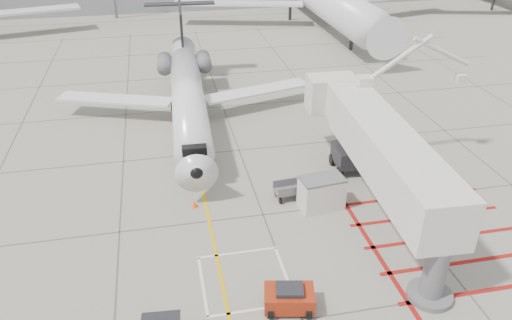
{
  "coord_description": "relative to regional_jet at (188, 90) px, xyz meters",
  "views": [
    {
      "loc": [
        -5.09,
        -18.77,
        16.66
      ],
      "look_at": [
        0.0,
        6.0,
        2.5
      ],
      "focal_mm": 35.0,
      "sensor_mm": 36.0,
      "label": 1
    }
  ],
  "objects": [
    {
      "name": "baggage_cart",
      "position": [
        4.99,
        -10.0,
        -2.97
      ],
      "size": [
        1.8,
        1.22,
        1.09
      ],
      "primitive_type": null,
      "rotation": [
        0.0,
        0.0,
        0.08
      ],
      "color": "#58585D",
      "rests_on": "ground_plane"
    },
    {
      "name": "cone_nose",
      "position": [
        -0.66,
        -9.82,
        -3.28
      ],
      "size": [
        0.33,
        0.33,
        0.46
      ],
      "primitive_type": "cone",
      "color": "#FF530D",
      "rests_on": "ground_plane"
    },
    {
      "name": "cone_side",
      "position": [
        6.69,
        -11.06,
        -3.23
      ],
      "size": [
        0.41,
        0.41,
        0.56
      ],
      "primitive_type": "cone",
      "color": "#EC490C",
      "rests_on": "ground_plane"
    },
    {
      "name": "jet_bridge",
      "position": [
        9.49,
        -13.17,
        0.05
      ],
      "size": [
        9.32,
        18.2,
        7.12
      ],
      "primitive_type": null,
      "rotation": [
        0.0,
        0.0,
        -0.05
      ],
      "color": "silver",
      "rests_on": "ground_plane"
    },
    {
      "name": "regional_jet",
      "position": [
        0.0,
        0.0,
        0.0
      ],
      "size": [
        22.38,
        27.69,
        7.03
      ],
      "primitive_type": null,
      "rotation": [
        0.0,
        0.0,
        -0.04
      ],
      "color": "silver",
      "rests_on": "ground_plane"
    },
    {
      "name": "ground_power_unit",
      "position": [
        6.55,
        -11.31,
        -2.53
      ],
      "size": [
        2.62,
        1.71,
        1.96
      ],
      "primitive_type": null,
      "rotation": [
        0.0,
        0.0,
        0.11
      ],
      "color": "silver",
      "rests_on": "ground_plane"
    },
    {
      "name": "pushback_tug",
      "position": [
        2.7,
        -18.6,
        -2.87
      ],
      "size": [
        2.42,
        1.78,
        1.28
      ],
      "primitive_type": null,
      "rotation": [
        0.0,
        0.0,
        -0.2
      ],
      "color": "#99250E",
      "rests_on": "ground_plane"
    },
    {
      "name": "ground_plane",
      "position": [
        3.09,
        -15.41,
        -3.51
      ],
      "size": [
        260.0,
        260.0,
        0.0
      ],
      "primitive_type": "plane",
      "color": "gray",
      "rests_on": "ground"
    }
  ]
}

